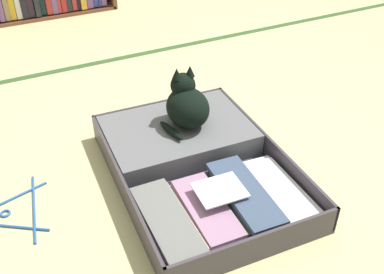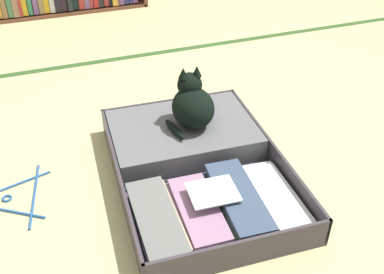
# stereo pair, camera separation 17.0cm
# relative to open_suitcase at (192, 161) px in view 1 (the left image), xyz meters

# --- Properties ---
(ground_plane) EXTENTS (10.00, 10.00, 0.00)m
(ground_plane) POSITION_rel_open_suitcase_xyz_m (0.14, -0.10, -0.05)
(ground_plane) COLOR #BFBA82
(tatami_border) EXTENTS (4.80, 0.05, 0.00)m
(tatami_border) POSITION_rel_open_suitcase_xyz_m (0.14, 1.19, -0.05)
(tatami_border) COLOR #315227
(tatami_border) RESTS_ON ground_plane
(open_suitcase) EXTENTS (0.71, 0.98, 0.13)m
(open_suitcase) POSITION_rel_open_suitcase_xyz_m (0.00, 0.00, 0.00)
(open_suitcase) COLOR #3B353C
(open_suitcase) RESTS_ON ground_plane
(black_cat) EXTENTS (0.22, 0.23, 0.26)m
(black_cat) POSITION_rel_open_suitcase_xyz_m (0.06, 0.18, 0.17)
(black_cat) COLOR black
(black_cat) RESTS_ON open_suitcase
(clothes_hanger) EXTENTS (0.22, 0.38, 0.01)m
(clothes_hanger) POSITION_rel_open_suitcase_xyz_m (-0.69, 0.07, -0.05)
(clothes_hanger) COLOR #265698
(clothes_hanger) RESTS_ON ground_plane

